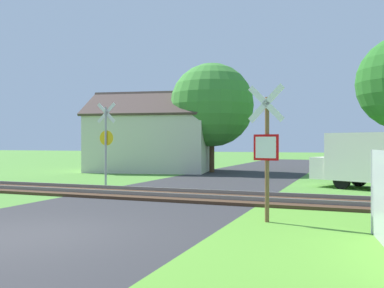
# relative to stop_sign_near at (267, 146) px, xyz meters

# --- Properties ---
(ground_plane) EXTENTS (160.00, 160.00, 0.00)m
(ground_plane) POSITION_rel_stop_sign_near_xyz_m (-4.06, -3.04, -1.75)
(ground_plane) COLOR #4C8433
(road_asphalt) EXTENTS (6.60, 80.00, 0.01)m
(road_asphalt) POSITION_rel_stop_sign_near_xyz_m (-4.06, -1.04, -1.75)
(road_asphalt) COLOR #2D2D30
(road_asphalt) RESTS_ON ground
(rail_track) EXTENTS (60.00, 2.60, 0.22)m
(rail_track) POSITION_rel_stop_sign_near_xyz_m (-4.06, 3.50, -1.70)
(rail_track) COLOR #422D1E
(rail_track) RESTS_ON ground
(stop_sign_near) EXTENTS (0.87, 0.20, 3.18)m
(stop_sign_near) POSITION_rel_stop_sign_near_xyz_m (0.00, 0.00, 0.00)
(stop_sign_near) COLOR brown
(stop_sign_near) RESTS_ON ground
(crossing_sign_far) EXTENTS (0.88, 0.13, 3.55)m
(crossing_sign_far) POSITION_rel_stop_sign_near_xyz_m (-7.93, 5.73, 0.29)
(crossing_sign_far) COLOR #9E9EA5
(crossing_sign_far) RESTS_ON ground
(house) EXTENTS (8.68, 6.85, 5.22)m
(house) POSITION_rel_stop_sign_near_xyz_m (-10.53, 15.35, 0.20)
(house) COLOR beige
(house) RESTS_ON ground
(tree_center) EXTENTS (5.26, 5.26, 6.87)m
(tree_center) POSITION_rel_stop_sign_near_xyz_m (-6.54, 15.81, 2.48)
(tree_center) COLOR #513823
(tree_center) RESTS_ON ground
(mail_truck) EXTENTS (5.23, 3.70, 2.24)m
(mail_truck) POSITION_rel_stop_sign_near_xyz_m (2.88, 8.37, -0.52)
(mail_truck) COLOR silver
(mail_truck) RESTS_ON ground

